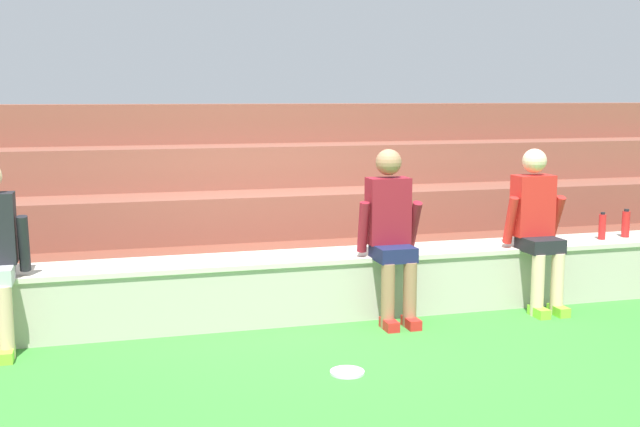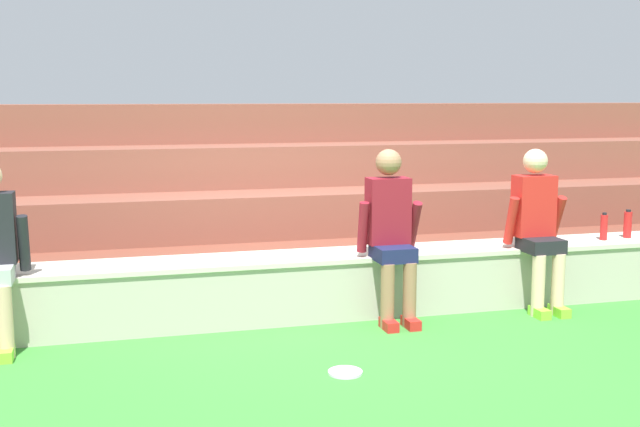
{
  "view_description": "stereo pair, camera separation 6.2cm",
  "coord_description": "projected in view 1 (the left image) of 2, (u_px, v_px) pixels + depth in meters",
  "views": [
    {
      "loc": [
        -1.68,
        -5.96,
        1.85
      ],
      "look_at": [
        0.05,
        0.26,
        0.88
      ],
      "focal_mm": 43.97,
      "sensor_mm": 36.0,
      "label": 1
    },
    {
      "loc": [
        -1.62,
        -5.98,
        1.85
      ],
      "look_at": [
        0.05,
        0.26,
        0.88
      ],
      "focal_mm": 43.97,
      "sensor_mm": 36.0,
      "label": 2
    }
  ],
  "objects": [
    {
      "name": "frisbee",
      "position": [
        347.0,
        372.0,
        5.27
      ],
      "size": [
        0.23,
        0.23,
        0.02
      ],
      "primitive_type": "cylinder",
      "color": "white",
      "rests_on": "ground"
    },
    {
      "name": "brick_bleachers",
      "position": [
        263.0,
        205.0,
        8.62
      ],
      "size": [
        11.19,
        2.72,
        1.76
      ],
      "color": "brown",
      "rests_on": "ground"
    },
    {
      "name": "water_bottle_mid_left",
      "position": [
        602.0,
        227.0,
        7.24
      ],
      "size": [
        0.06,
        0.06,
        0.26
      ],
      "color": "red",
      "rests_on": "stone_seating_wall"
    },
    {
      "name": "person_right_of_center",
      "position": [
        537.0,
        224.0,
        6.77
      ],
      "size": [
        0.52,
        0.54,
        1.4
      ],
      "color": "beige",
      "rests_on": "ground"
    },
    {
      "name": "water_bottle_center_gap",
      "position": [
        626.0,
        224.0,
        7.36
      ],
      "size": [
        0.07,
        0.07,
        0.27
      ],
      "color": "red",
      "rests_on": "stone_seating_wall"
    },
    {
      "name": "ground_plane",
      "position": [
        322.0,
        324.0,
        6.4
      ],
      "size": [
        80.0,
        80.0,
        0.0
      ],
      "primitive_type": "plane",
      "color": "#388433"
    },
    {
      "name": "person_center",
      "position": [
        391.0,
        230.0,
        6.4
      ],
      "size": [
        0.52,
        0.53,
        1.42
      ],
      "color": "#996B4C",
      "rests_on": "ground"
    },
    {
      "name": "stone_seating_wall",
      "position": [
        314.0,
        283.0,
        6.61
      ],
      "size": [
        8.87,
        0.56,
        0.53
      ],
      "color": "#B7AF9E",
      "rests_on": "ground"
    }
  ]
}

